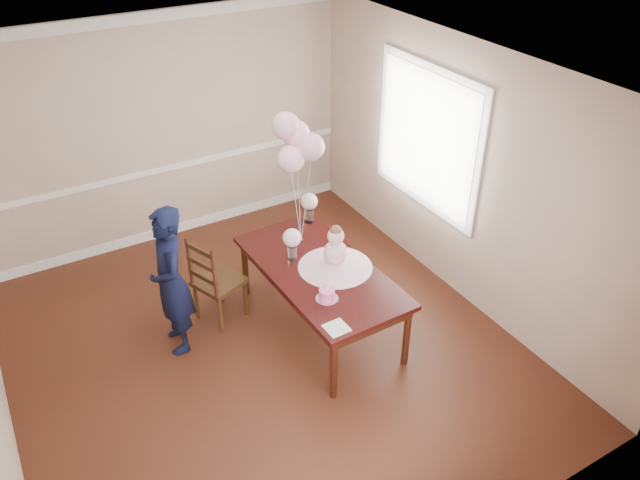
# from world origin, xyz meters

# --- Properties ---
(floor) EXTENTS (4.50, 5.00, 0.00)m
(floor) POSITION_xyz_m (0.00, 0.00, 0.00)
(floor) COLOR #36170D
(floor) RESTS_ON ground
(ceiling) EXTENTS (4.50, 5.00, 0.02)m
(ceiling) POSITION_xyz_m (0.00, 0.00, 2.70)
(ceiling) COLOR silver
(ceiling) RESTS_ON wall_back
(wall_back) EXTENTS (4.50, 0.02, 2.70)m
(wall_back) POSITION_xyz_m (0.00, 2.50, 1.35)
(wall_back) COLOR tan
(wall_back) RESTS_ON floor
(wall_front) EXTENTS (4.50, 0.02, 2.70)m
(wall_front) POSITION_xyz_m (0.00, -2.50, 1.35)
(wall_front) COLOR tan
(wall_front) RESTS_ON floor
(wall_right) EXTENTS (0.02, 5.00, 2.70)m
(wall_right) POSITION_xyz_m (2.25, 0.00, 1.35)
(wall_right) COLOR tan
(wall_right) RESTS_ON floor
(chair_rail_trim) EXTENTS (4.50, 0.02, 0.07)m
(chair_rail_trim) POSITION_xyz_m (0.00, 2.49, 0.90)
(chair_rail_trim) COLOR white
(chair_rail_trim) RESTS_ON wall_back
(crown_molding) EXTENTS (4.50, 0.02, 0.12)m
(crown_molding) POSITION_xyz_m (0.00, 2.49, 2.63)
(crown_molding) COLOR silver
(crown_molding) RESTS_ON wall_back
(baseboard_trim) EXTENTS (4.50, 0.02, 0.12)m
(baseboard_trim) POSITION_xyz_m (0.00, 2.49, 0.06)
(baseboard_trim) COLOR white
(baseboard_trim) RESTS_ON floor
(window_frame) EXTENTS (0.02, 1.66, 1.56)m
(window_frame) POSITION_xyz_m (2.23, 0.50, 1.55)
(window_frame) COLOR white
(window_frame) RESTS_ON wall_right
(window_blinds) EXTENTS (0.01, 1.50, 1.40)m
(window_blinds) POSITION_xyz_m (2.21, 0.50, 1.55)
(window_blinds) COLOR white
(window_blinds) RESTS_ON wall_right
(dining_table_top) EXTENTS (1.00, 1.92, 0.05)m
(dining_table_top) POSITION_xyz_m (0.66, 0.04, 0.69)
(dining_table_top) COLOR black
(dining_table_top) RESTS_ON table_leg_fl
(table_apron) EXTENTS (0.90, 1.83, 0.10)m
(table_apron) POSITION_xyz_m (0.66, 0.04, 0.62)
(table_apron) COLOR black
(table_apron) RESTS_ON table_leg_fl
(table_leg_fl) EXTENTS (0.07, 0.07, 0.67)m
(table_leg_fl) POSITION_xyz_m (0.28, -0.85, 0.33)
(table_leg_fl) COLOR black
(table_leg_fl) RESTS_ON floor
(table_leg_fr) EXTENTS (0.07, 0.07, 0.67)m
(table_leg_fr) POSITION_xyz_m (1.08, -0.83, 0.33)
(table_leg_fr) COLOR black
(table_leg_fr) RESTS_ON floor
(table_leg_bl) EXTENTS (0.07, 0.07, 0.67)m
(table_leg_bl) POSITION_xyz_m (0.24, 0.90, 0.33)
(table_leg_bl) COLOR black
(table_leg_bl) RESTS_ON floor
(table_leg_br) EXTENTS (0.07, 0.07, 0.67)m
(table_leg_br) POSITION_xyz_m (1.04, 0.92, 0.33)
(table_leg_br) COLOR black
(table_leg_br) RESTS_ON floor
(baby_skirt) EXTENTS (0.74, 0.74, 0.10)m
(baby_skirt) POSITION_xyz_m (0.80, -0.01, 0.76)
(baby_skirt) COLOR #EDAFC3
(baby_skirt) RESTS_ON dining_table_top
(baby_torso) EXTENTS (0.23, 0.23, 0.23)m
(baby_torso) POSITION_xyz_m (0.80, -0.01, 0.88)
(baby_torso) COLOR #FC9FCE
(baby_torso) RESTS_ON baby_skirt
(baby_head) EXTENTS (0.16, 0.16, 0.16)m
(baby_head) POSITION_xyz_m (0.80, -0.01, 1.06)
(baby_head) COLOR beige
(baby_head) RESTS_ON baby_torso
(baby_hair) EXTENTS (0.11, 0.11, 0.11)m
(baby_hair) POSITION_xyz_m (0.80, -0.01, 1.12)
(baby_hair) COLOR brown
(baby_hair) RESTS_ON baby_head
(cake_platter) EXTENTS (0.21, 0.21, 0.01)m
(cake_platter) POSITION_xyz_m (0.48, -0.39, 0.72)
(cake_platter) COLOR silver
(cake_platter) RESTS_ON dining_table_top
(birthday_cake) EXTENTS (0.15, 0.15, 0.10)m
(birthday_cake) POSITION_xyz_m (0.48, -0.39, 0.77)
(birthday_cake) COLOR #FF50A3
(birthday_cake) RESTS_ON cake_platter
(cake_flower_a) EXTENTS (0.03, 0.03, 0.03)m
(cake_flower_a) POSITION_xyz_m (0.48, -0.39, 0.83)
(cake_flower_a) COLOR white
(cake_flower_a) RESTS_ON birthday_cake
(cake_flower_b) EXTENTS (0.03, 0.03, 0.03)m
(cake_flower_b) POSITION_xyz_m (0.51, -0.37, 0.83)
(cake_flower_b) COLOR white
(cake_flower_b) RESTS_ON birthday_cake
(rose_vase_near) EXTENTS (0.10, 0.10, 0.15)m
(rose_vase_near) POSITION_xyz_m (0.51, 0.32, 0.79)
(rose_vase_near) COLOR white
(rose_vase_near) RESTS_ON dining_table_top
(roses_near) EXTENTS (0.18, 0.18, 0.18)m
(roses_near) POSITION_xyz_m (0.51, 0.32, 0.96)
(roses_near) COLOR silver
(roses_near) RESTS_ON rose_vase_near
(rose_vase_far) EXTENTS (0.10, 0.10, 0.15)m
(rose_vase_far) POSITION_xyz_m (1.00, 0.85, 0.79)
(rose_vase_far) COLOR silver
(rose_vase_far) RESTS_ON dining_table_top
(roses_far) EXTENTS (0.18, 0.18, 0.18)m
(roses_far) POSITION_xyz_m (1.00, 0.85, 0.96)
(roses_far) COLOR beige
(roses_far) RESTS_ON rose_vase_far
(napkin) EXTENTS (0.19, 0.19, 0.01)m
(napkin) POSITION_xyz_m (0.35, -0.78, 0.72)
(napkin) COLOR silver
(napkin) RESTS_ON dining_table_top
(balloon_weight) EXTENTS (0.04, 0.04, 0.02)m
(balloon_weight) POSITION_xyz_m (0.74, 0.56, 0.72)
(balloon_weight) COLOR silver
(balloon_weight) RESTS_ON dining_table_top
(balloon_a) EXTENTS (0.27, 0.27, 0.27)m
(balloon_a) POSITION_xyz_m (0.65, 0.56, 1.66)
(balloon_a) COLOR #FAB1CE
(balloon_a) RESTS_ON balloon_ribbon_a
(balloon_b) EXTENTS (0.27, 0.27, 0.27)m
(balloon_b) POSITION_xyz_m (0.84, 0.52, 1.76)
(balloon_b) COLOR #E19FB4
(balloon_b) RESTS_ON balloon_ribbon_b
(balloon_c) EXTENTS (0.27, 0.27, 0.27)m
(balloon_c) POSITION_xyz_m (0.76, 0.66, 1.85)
(balloon_c) COLOR #F8B0CB
(balloon_c) RESTS_ON balloon_ribbon_c
(balloon_d) EXTENTS (0.27, 0.27, 0.27)m
(balloon_d) POSITION_xyz_m (0.66, 0.68, 1.95)
(balloon_d) COLOR #E09FB1
(balloon_d) RESTS_ON balloon_ribbon_d
(balloon_ribbon_a) EXTENTS (0.09, 0.01, 0.79)m
(balloon_ribbon_a) POSITION_xyz_m (0.70, 0.56, 1.12)
(balloon_ribbon_a) COLOR silver
(balloon_ribbon_a) RESTS_ON balloon_weight
(balloon_ribbon_b) EXTENTS (0.10, 0.05, 0.89)m
(balloon_ribbon_b) POSITION_xyz_m (0.79, 0.54, 1.17)
(balloon_ribbon_b) COLOR white
(balloon_ribbon_b) RESTS_ON balloon_weight
(balloon_ribbon_c) EXTENTS (0.02, 0.09, 0.99)m
(balloon_ribbon_c) POSITION_xyz_m (0.75, 0.61, 1.22)
(balloon_ribbon_c) COLOR white
(balloon_ribbon_c) RESTS_ON balloon_weight
(balloon_ribbon_d) EXTENTS (0.08, 0.10, 1.08)m
(balloon_ribbon_d) POSITION_xyz_m (0.70, 0.62, 1.26)
(balloon_ribbon_d) COLOR white
(balloon_ribbon_d) RESTS_ON balloon_weight
(dining_chair_seat) EXTENTS (0.56, 0.56, 0.05)m
(dining_chair_seat) POSITION_xyz_m (-0.14, 0.69, 0.44)
(dining_chair_seat) COLOR #38200F
(dining_chair_seat) RESTS_ON chair_leg_fl
(chair_leg_fl) EXTENTS (0.05, 0.05, 0.42)m
(chair_leg_fl) POSITION_xyz_m (-0.24, 0.46, 0.21)
(chair_leg_fl) COLOR #3E2310
(chair_leg_fl) RESTS_ON floor
(chair_leg_fr) EXTENTS (0.05, 0.05, 0.42)m
(chair_leg_fr) POSITION_xyz_m (0.09, 0.59, 0.21)
(chair_leg_fr) COLOR #351D0E
(chair_leg_fr) RESTS_ON floor
(chair_leg_bl) EXTENTS (0.05, 0.05, 0.42)m
(chair_leg_bl) POSITION_xyz_m (-0.37, 0.79, 0.21)
(chair_leg_bl) COLOR #331D0D
(chair_leg_bl) RESTS_ON floor
(chair_leg_br) EXTENTS (0.05, 0.05, 0.42)m
(chair_leg_br) POSITION_xyz_m (-0.04, 0.92, 0.21)
(chair_leg_br) COLOR #3E1610
(chair_leg_br) RESTS_ON floor
(chair_back_post_l) EXTENTS (0.05, 0.05, 0.55)m
(chair_back_post_l) POSITION_xyz_m (-0.26, 0.45, 0.73)
(chair_back_post_l) COLOR #38140F
(chair_back_post_l) RESTS_ON dining_chair_seat
(chair_back_post_r) EXTENTS (0.05, 0.05, 0.55)m
(chair_back_post_r) POSITION_xyz_m (-0.39, 0.78, 0.73)
(chair_back_post_r) COLOR #35180E
(chair_back_post_r) RESTS_ON dining_chair_seat
(chair_slat_low) EXTENTS (0.17, 0.38, 0.05)m
(chair_slat_low) POSITION_xyz_m (-0.32, 0.62, 0.61)
(chair_slat_low) COLOR #341B0E
(chair_slat_low) RESTS_ON dining_chair_seat
(chair_slat_mid) EXTENTS (0.17, 0.38, 0.05)m
(chair_slat_mid) POSITION_xyz_m (-0.32, 0.62, 0.76)
(chair_slat_mid) COLOR #3C1F10
(chair_slat_mid) RESTS_ON dining_chair_seat
(chair_slat_top) EXTENTS (0.17, 0.38, 0.05)m
(chair_slat_top) POSITION_xyz_m (-0.32, 0.62, 0.92)
(chair_slat_top) COLOR #331E0E
(chair_slat_top) RESTS_ON dining_chair_seat
(woman) EXTENTS (0.42, 0.59, 1.52)m
(woman) POSITION_xyz_m (-0.66, 0.50, 0.76)
(woman) COLOR black
(woman) RESTS_ON floor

